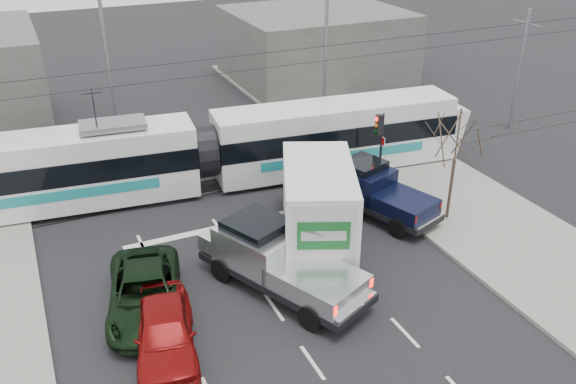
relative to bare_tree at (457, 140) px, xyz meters
name	(u,v)px	position (x,y,z in m)	size (l,w,h in m)	color
ground	(318,295)	(-7.60, -2.50, -3.79)	(120.00, 120.00, 0.00)	black
sidewalk_right	(512,239)	(1.40, -2.50, -3.72)	(6.00, 60.00, 0.15)	gray
rails	(225,183)	(-7.60, 7.50, -3.78)	(60.00, 1.60, 0.03)	#33302D
building_right	(316,45)	(4.40, 21.50, -1.29)	(12.00, 10.00, 5.00)	#625D58
bare_tree	(457,140)	(0.00, 0.00, 0.00)	(2.40, 2.40, 5.00)	#47382B
traffic_signal	(380,135)	(-1.13, 4.00, -1.05)	(0.44, 0.44, 3.60)	black
street_lamp_near	(323,46)	(-0.29, 11.50, 1.32)	(2.38, 0.25, 9.00)	slate
street_lamp_far	(104,60)	(-11.79, 13.50, 1.32)	(2.38, 0.25, 9.00)	slate
catenary	(222,108)	(-7.60, 7.50, 0.09)	(60.00, 0.20, 7.00)	black
tram	(204,152)	(-8.61, 7.42, -1.94)	(25.70, 5.19, 5.22)	silver
silver_pickup	(275,257)	(-8.74, -1.30, -2.59)	(4.81, 6.99, 2.42)	black
box_truck	(317,205)	(-6.15, 0.48, -1.92)	(5.37, 7.99, 3.79)	black
navy_pickup	(375,190)	(-2.55, 1.95, -2.67)	(3.64, 5.75, 2.28)	black
green_car	(145,293)	(-13.36, -0.83, -3.06)	(2.44, 5.30, 1.47)	black
red_car	(165,332)	(-13.25, -3.14, -3.01)	(1.85, 4.59, 1.57)	maroon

